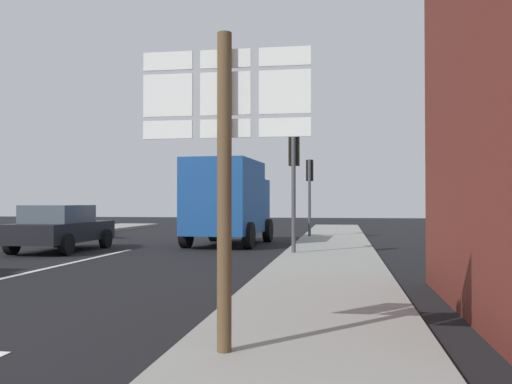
# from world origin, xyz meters

# --- Properties ---
(ground_plane) EXTENTS (80.00, 80.00, 0.00)m
(ground_plane) POSITION_xyz_m (0.00, 10.00, 0.00)
(ground_plane) COLOR black
(sidewalk_right) EXTENTS (2.62, 44.00, 0.14)m
(sidewalk_right) POSITION_xyz_m (6.52, 8.00, 0.07)
(sidewalk_right) COLOR gray
(sidewalk_right) RESTS_ON ground
(lane_centre_stripe) EXTENTS (0.16, 12.00, 0.01)m
(lane_centre_stripe) POSITION_xyz_m (0.00, 6.00, 0.01)
(lane_centre_stripe) COLOR silver
(lane_centre_stripe) RESTS_ON ground
(sedan_far) EXTENTS (1.97, 4.20, 1.47)m
(sedan_far) POSITION_xyz_m (-1.99, 11.20, 0.76)
(sedan_far) COLOR black
(sedan_far) RESTS_ON ground
(delivery_truck) EXTENTS (2.71, 5.11, 3.05)m
(delivery_truck) POSITION_xyz_m (2.78, 14.47, 1.65)
(delivery_truck) COLOR #19478C
(delivery_truck) RESTS_ON ground
(route_sign_post) EXTENTS (1.66, 0.14, 3.20)m
(route_sign_post) POSITION_xyz_m (5.75, -0.00, 2.00)
(route_sign_post) COLOR brown
(route_sign_post) RESTS_ON ground
(traffic_light_far_right) EXTENTS (0.30, 0.49, 3.37)m
(traffic_light_far_right) POSITION_xyz_m (5.51, 18.27, 2.49)
(traffic_light_far_right) COLOR #47474C
(traffic_light_far_right) RESTS_ON ground
(traffic_light_near_right) EXTENTS (0.30, 0.49, 3.51)m
(traffic_light_near_right) POSITION_xyz_m (5.51, 10.55, 2.60)
(traffic_light_near_right) COLOR #47474C
(traffic_light_near_right) RESTS_ON ground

